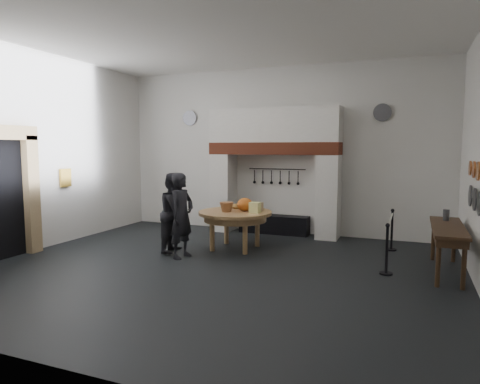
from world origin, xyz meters
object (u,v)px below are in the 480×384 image
at_px(iron_range, 274,224).
at_px(barrier_post_near, 387,250).
at_px(visitor_near, 182,215).
at_px(side_table, 448,227).
at_px(work_table, 235,213).
at_px(visitor_far, 175,212).
at_px(barrier_post_far, 392,231).

relative_size(iron_range, barrier_post_near, 2.11).
distance_m(iron_range, visitor_near, 3.42).
bearing_deg(side_table, visitor_near, -170.72).
bearing_deg(work_table, visitor_far, -146.44).
xyz_separation_m(iron_range, visitor_near, (-1.05, -3.19, 0.66)).
height_order(iron_range, work_table, work_table).
bearing_deg(work_table, visitor_near, -122.72).
height_order(visitor_near, visitor_far, visitor_near).
distance_m(work_table, visitor_far, 1.37).
bearing_deg(visitor_far, visitor_near, -143.11).
bearing_deg(visitor_far, iron_range, -35.59).
xyz_separation_m(visitor_far, barrier_post_far, (4.51, 1.95, -0.44)).
distance_m(visitor_far, side_table, 5.57).
relative_size(work_table, visitor_far, 0.95).
bearing_deg(iron_range, work_table, -98.55).
height_order(visitor_far, barrier_post_near, visitor_far).
relative_size(iron_range, barrier_post_far, 2.11).
bearing_deg(visitor_near, work_table, -24.34).
bearing_deg(visitor_far, barrier_post_near, -98.76).
xyz_separation_m(side_table, barrier_post_near, (-1.03, -0.49, -0.42)).
relative_size(side_table, barrier_post_near, 2.44).
relative_size(iron_range, visitor_far, 1.07).
height_order(iron_range, visitor_near, visitor_near).
bearing_deg(barrier_post_near, work_table, 166.47).
relative_size(visitor_near, barrier_post_near, 2.01).
xyz_separation_m(visitor_near, visitor_far, (-0.40, 0.40, -0.02)).
bearing_deg(barrier_post_near, visitor_far, 179.35).
height_order(work_table, visitor_near, visitor_near).
xyz_separation_m(side_table, barrier_post_far, (-1.03, 1.51, -0.42)).
height_order(iron_range, side_table, side_table).
relative_size(iron_range, side_table, 0.86).
relative_size(visitor_far, barrier_post_far, 1.98).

